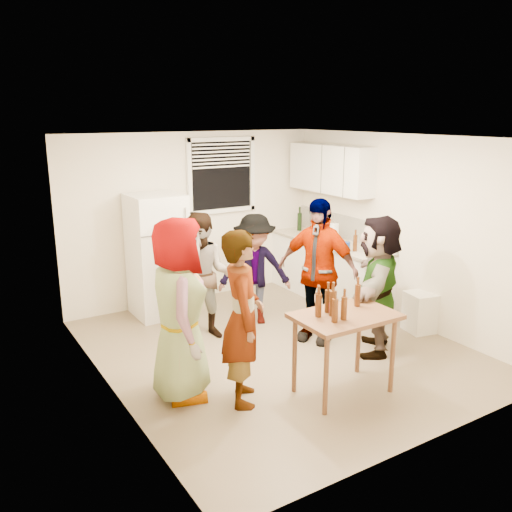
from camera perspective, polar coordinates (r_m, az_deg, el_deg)
room at (r=6.63m, az=2.34°, el=-9.77°), size 4.00×4.50×2.50m
window at (r=8.20m, az=-3.64°, el=8.46°), size 1.12×0.10×1.06m
refrigerator at (r=7.59m, az=-10.33°, el=0.05°), size 0.70×0.70×1.70m
counter_lower at (r=8.30m, az=7.66°, el=-1.57°), size 0.60×2.20×0.86m
countertop at (r=8.19m, az=7.77°, el=1.45°), size 0.64×2.22×0.04m
backsplash at (r=8.32m, az=9.33°, el=3.02°), size 0.03×2.20×0.36m
upper_cabinets at (r=8.24m, az=7.85°, el=9.09°), size 0.34×1.60×0.70m
kettle at (r=8.40m, az=6.11°, el=1.98°), size 0.25×0.21×0.19m
paper_towel at (r=8.08m, az=8.19°, el=1.40°), size 0.13×0.13×0.29m
wine_bottle at (r=8.86m, az=4.58°, el=2.69°), size 0.07×0.07×0.29m
beer_bottle_counter at (r=7.63m, az=10.35°, el=0.51°), size 0.06×0.06×0.23m
blue_cup at (r=7.60m, az=9.47°, el=0.49°), size 0.10×0.10×0.13m
picture_frame at (r=8.57m, az=7.44°, el=2.75°), size 0.02×0.19×0.16m
trash_bin at (r=7.37m, az=16.95°, el=-5.73°), size 0.42×0.42×0.52m
serving_table at (r=5.78m, az=9.03°, el=-13.88°), size 1.01×0.68×0.84m
beer_bottle_table at (r=5.37m, az=8.03°, el=-6.23°), size 0.07×0.07×0.25m
red_cup at (r=5.47m, az=7.73°, el=-5.83°), size 0.09×0.09×0.12m
guest_grey at (r=5.70m, az=-7.74°, el=-14.25°), size 2.02×1.44×0.58m
guest_stripe at (r=5.57m, az=-1.37°, el=-14.85°), size 1.83×1.33×0.41m
guest_back_left at (r=7.00m, az=-5.36°, el=-8.44°), size 1.55×1.76×0.60m
guest_back_right at (r=7.43m, az=-0.15°, el=-6.96°), size 1.51×1.76×0.55m
guest_black at (r=6.95m, az=6.27°, el=-8.64°), size 2.07×1.76×0.44m
guest_orange at (r=6.75m, az=12.31°, el=-9.64°), size 2.24×2.24×0.49m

